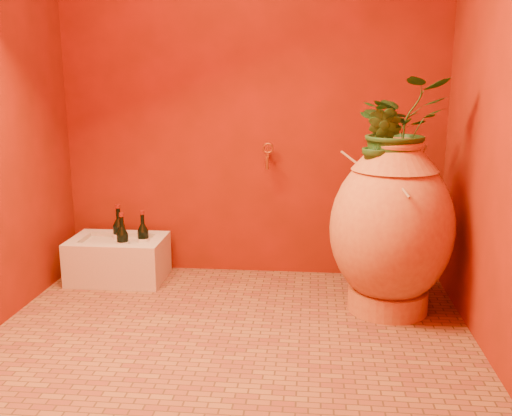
# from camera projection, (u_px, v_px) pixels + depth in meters

# --- Properties ---
(floor) EXTENTS (2.50, 2.50, 0.00)m
(floor) POSITION_uv_depth(u_px,v_px,m) (231.00, 333.00, 2.98)
(floor) COLOR brown
(floor) RESTS_ON ground
(wall_back) EXTENTS (2.50, 0.02, 2.50)m
(wall_back) POSITION_uv_depth(u_px,v_px,m) (251.00, 86.00, 3.67)
(wall_back) COLOR #611705
(wall_back) RESTS_ON ground
(wall_right) EXTENTS (0.02, 2.00, 2.50)m
(wall_right) POSITION_uv_depth(u_px,v_px,m) (502.00, 90.00, 2.58)
(wall_right) COLOR #611705
(wall_right) RESTS_ON ground
(amphora) EXTENTS (0.89, 0.89, 0.98)m
(amphora) POSITION_uv_depth(u_px,v_px,m) (391.00, 228.00, 3.18)
(amphora) COLOR #BA7634
(amphora) RESTS_ON floor
(stone_basin) EXTENTS (0.61, 0.41, 0.28)m
(stone_basin) POSITION_uv_depth(u_px,v_px,m) (119.00, 260.00, 3.74)
(stone_basin) COLOR beige
(stone_basin) RESTS_ON floor
(wine_bottle_a) EXTENTS (0.08, 0.08, 0.31)m
(wine_bottle_a) POSITION_uv_depth(u_px,v_px,m) (123.00, 244.00, 3.64)
(wine_bottle_a) COLOR black
(wine_bottle_a) RESTS_ON stone_basin
(wine_bottle_b) EXTENTS (0.08, 0.08, 0.31)m
(wine_bottle_b) POSITION_uv_depth(u_px,v_px,m) (143.00, 240.00, 3.73)
(wine_bottle_b) COLOR black
(wine_bottle_b) RESTS_ON stone_basin
(wine_bottle_c) EXTENTS (0.08, 0.08, 0.33)m
(wine_bottle_c) POSITION_uv_depth(u_px,v_px,m) (119.00, 236.00, 3.79)
(wine_bottle_c) COLOR black
(wine_bottle_c) RESTS_ON stone_basin
(wall_tap) EXTENTS (0.07, 0.15, 0.16)m
(wall_tap) POSITION_uv_depth(u_px,v_px,m) (268.00, 155.00, 3.67)
(wall_tap) COLOR #A66726
(wall_tap) RESTS_ON wall_back
(plant_main) EXTENTS (0.59, 0.54, 0.54)m
(plant_main) POSITION_uv_depth(u_px,v_px,m) (398.00, 128.00, 3.07)
(plant_main) COLOR #1D4719
(plant_main) RESTS_ON amphora
(plant_side) EXTENTS (0.27, 0.27, 0.39)m
(plant_side) POSITION_uv_depth(u_px,v_px,m) (381.00, 144.00, 3.02)
(plant_side) COLOR #1D4719
(plant_side) RESTS_ON amphora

